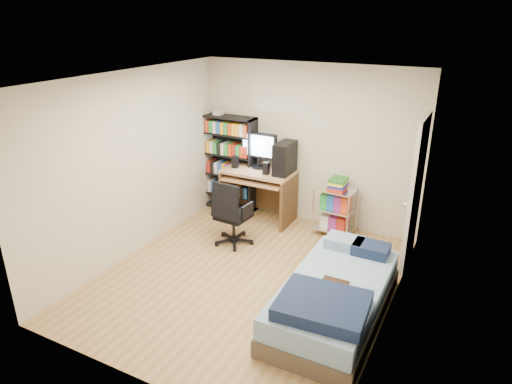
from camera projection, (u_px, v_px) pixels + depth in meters
The scene contains 7 objects.
room at pixel (247, 186), 5.39m from camera, with size 3.58×4.08×2.58m.
media_shelf at pixel (230, 162), 7.63m from camera, with size 0.90×0.30×1.67m.
computer_desk at pixel (266, 175), 7.23m from camera, with size 1.12×0.65×1.41m.
office_chair at pixel (232, 224), 6.59m from camera, with size 0.62×0.62×0.97m.
wire_cart at pixel (336, 198), 6.76m from camera, with size 0.59×0.44×0.91m.
bed at pixel (334, 298), 4.99m from camera, with size 1.01×2.02×0.58m.
door at pixel (415, 193), 5.85m from camera, with size 0.12×0.80×2.00m.
Camera 1 is at (2.41, -4.42, 3.17)m, focal length 32.00 mm.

